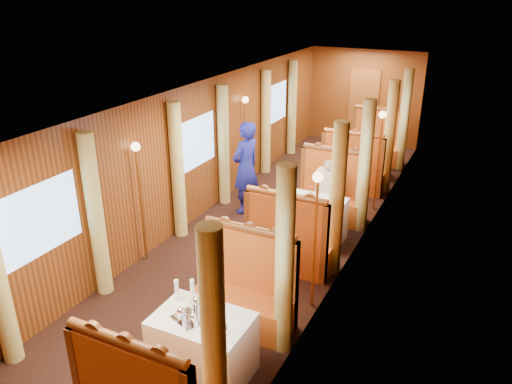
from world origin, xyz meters
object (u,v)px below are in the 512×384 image
Objects in this scene: table_far at (365,160)px; banquette_mid_fwd at (289,244)px; fruit_plate at (221,328)px; rose_vase_far at (368,137)px; rose_vase_mid at (311,190)px; table_mid at (312,221)px; teapot_left at (181,316)px; banquette_mid_aft at (331,197)px; teapot_right at (194,320)px; banquette_near_aft at (245,295)px; passenger at (328,185)px; banquette_far_aft at (376,145)px; tea_tray at (188,319)px; teapot_back at (197,306)px; banquette_far_fwd at (353,172)px; steward at (246,168)px; table_near at (203,346)px.

banquette_mid_fwd is at bearing -90.00° from table_far.
rose_vase_far is (-0.27, 7.05, 0.16)m from fruit_plate.
table_mid is at bearing 28.59° from rose_vase_mid.
teapot_left is at bearing -173.99° from fruit_plate.
banquette_mid_aft is at bearing 75.32° from teapot_left.
teapot_right is (0.15, 0.00, -0.01)m from teapot_left.
banquette_near_aft is 3.27m from passenger.
banquette_far_aft is 3.76m from passenger.
banquette_mid_aft reaches higher than table_far.
table_mid is 3.61m from tea_tray.
banquette_far_aft is at bearing 98.63° from teapot_back.
teapot_right is (-0.01, -6.12, 0.38)m from banquette_far_fwd.
steward is (-1.54, -3.94, 0.46)m from banquette_far_aft.
steward is at bearing 119.24° from teapot_back.
banquette_near_aft reaches higher than teapot_left.
banquette_near_aft is 2.52m from rose_vase_mid.
banquette_far_aft is 8.11m from fruit_plate.
teapot_right is 0.77× the size of teapot_back.
teapot_left is at bearing -92.17° from passenger.
steward reaches higher than banquette_near_aft.
teapot_left is at bearing -141.44° from table_near.
banquette_mid_aft reaches higher than teapot_left.
teapot_back is 3.40m from rose_vase_mid.
banquette_far_fwd is at bearing 92.72° from fruit_plate.
rose_vase_mid is (-0.02, 3.61, 0.12)m from teapot_right.
banquette_mid_fwd is 7.67× the size of teapot_back.
banquette_mid_aft is at bearing 90.00° from banquette_mid_fwd.
steward is at bearing -117.84° from table_far.
tea_tray is 0.40m from fruit_plate.
table_near is 6.01× the size of teapot_back.
steward is (-1.56, -2.89, -0.04)m from rose_vase_far.
steward is at bearing 159.54° from table_mid.
tea_tray is 4.35m from passenger.
teapot_right is 4.48m from steward.
banquette_far_aft reaches higher than table_far.
passenger reaches higher than rose_vase_mid.
teapot_back is (0.06, 0.22, 0.01)m from teapot_left.
banquette_far_aft is 4.26m from steward.
teapot_right is at bearing -90.10° from banquette_far_aft.
table_near is 8.01m from banquette_far_aft.
banquette_mid_fwd is at bearing -90.00° from table_mid.
table_far is at bearing 98.52° from teapot_back.
banquette_far_aft is 8.11m from tea_tray.
table_far is 3.09× the size of tea_tray.
rose_vase_mid is at bearing 98.21° from teapot_back.
tea_tray is at bearing 132.27° from teapot_right.
banquette_far_fwd is (0.00, 3.50, 0.00)m from banquette_mid_fwd.
table_far is at bearing 89.09° from tea_tray.
teapot_right is at bearing -90.18° from passenger.
tea_tray is (-0.11, -3.59, 0.38)m from table_mid.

